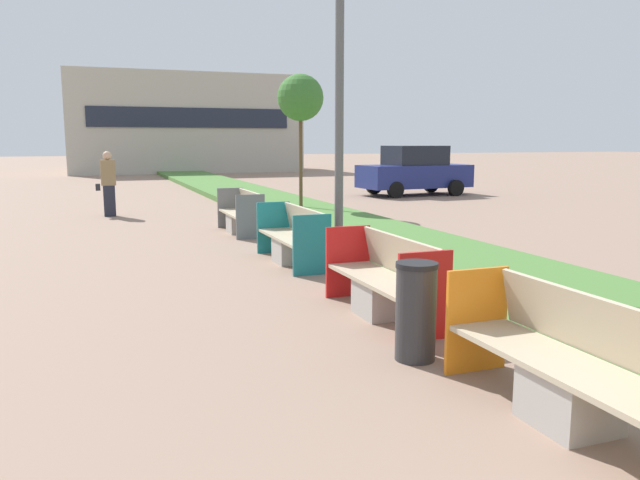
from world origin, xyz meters
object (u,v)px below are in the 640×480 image
(bench_red_frame, at_px, (384,285))
(bench_grey_frame, at_px, (241,217))
(pedestrian_walking, at_px, (108,183))
(bench_teal_frame, at_px, (293,241))
(parked_car_distant, at_px, (415,171))
(litter_bin, at_px, (416,311))
(sapling_tree_far, at_px, (300,98))
(street_lamp_post, at_px, (340,2))
(bench_orange_frame, at_px, (575,375))

(bench_red_frame, height_order, bench_grey_frame, same)
(bench_red_frame, distance_m, pedestrian_walking, 11.77)
(bench_teal_frame, height_order, bench_grey_frame, same)
(bench_red_frame, bearing_deg, bench_teal_frame, 89.98)
(bench_grey_frame, relative_size, parked_car_distant, 0.46)
(litter_bin, bearing_deg, bench_grey_frame, 87.37)
(bench_teal_frame, relative_size, bench_grey_frame, 1.09)
(litter_bin, xyz_separation_m, sapling_tree_far, (2.90, 11.85, 2.74))
(litter_bin, xyz_separation_m, parked_car_distant, (8.84, 15.90, 0.44))
(street_lamp_post, distance_m, parked_car_distant, 14.31)
(bench_grey_frame, height_order, litter_bin, bench_grey_frame)
(street_lamp_post, xyz_separation_m, sapling_tree_far, (1.89, 7.47, -0.96))
(bench_teal_frame, xyz_separation_m, parked_car_distant, (8.44, 10.99, 0.54))
(litter_bin, relative_size, sapling_tree_far, 0.24)
(bench_teal_frame, xyz_separation_m, litter_bin, (-0.40, -4.92, 0.10))
(bench_teal_frame, relative_size, litter_bin, 2.29)
(pedestrian_walking, distance_m, parked_car_distant, 11.50)
(street_lamp_post, xyz_separation_m, parked_car_distant, (7.83, 11.53, -3.26))
(bench_orange_frame, xyz_separation_m, sapling_tree_far, (2.50, 13.47, 2.84))
(bench_orange_frame, height_order, street_lamp_post, street_lamp_post)
(bench_red_frame, distance_m, litter_bin, 1.52)
(sapling_tree_far, distance_m, parked_car_distant, 7.55)
(bench_grey_frame, xyz_separation_m, litter_bin, (-0.40, -8.63, 0.11))
(bench_orange_frame, relative_size, parked_car_distant, 0.55)
(bench_orange_frame, xyz_separation_m, street_lamp_post, (0.61, 6.00, 3.80))
(parked_car_distant, bearing_deg, bench_red_frame, -124.18)
(pedestrian_walking, bearing_deg, bench_orange_frame, -79.61)
(bench_red_frame, xyz_separation_m, street_lamp_post, (0.61, 2.91, 3.81))
(bench_orange_frame, distance_m, parked_car_distant, 19.46)
(bench_grey_frame, height_order, sapling_tree_far, sapling_tree_far)
(bench_grey_frame, distance_m, litter_bin, 8.64)
(sapling_tree_far, relative_size, parked_car_distant, 0.90)
(pedestrian_walking, bearing_deg, parked_car_distant, 15.08)
(bench_orange_frame, distance_m, bench_red_frame, 3.08)
(bench_red_frame, distance_m, street_lamp_post, 4.83)
(bench_teal_frame, relative_size, sapling_tree_far, 0.55)
(bench_grey_frame, bearing_deg, bench_red_frame, -89.99)
(parked_car_distant, bearing_deg, bench_teal_frame, -131.40)
(bench_grey_frame, relative_size, pedestrian_walking, 1.11)
(bench_orange_frame, distance_m, pedestrian_walking, 14.79)
(litter_bin, distance_m, parked_car_distant, 18.20)
(street_lamp_post, height_order, pedestrian_walking, street_lamp_post)
(sapling_tree_far, bearing_deg, pedestrian_walking, 168.33)
(bench_orange_frame, height_order, bench_grey_frame, same)
(sapling_tree_far, distance_m, pedestrian_walking, 5.76)
(street_lamp_post, bearing_deg, parked_car_distant, 55.83)
(bench_grey_frame, xyz_separation_m, street_lamp_post, (0.61, -4.26, 3.81))
(bench_red_frame, bearing_deg, street_lamp_post, 78.12)
(litter_bin, distance_m, street_lamp_post, 5.82)
(bench_grey_frame, distance_m, parked_car_distant, 11.15)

